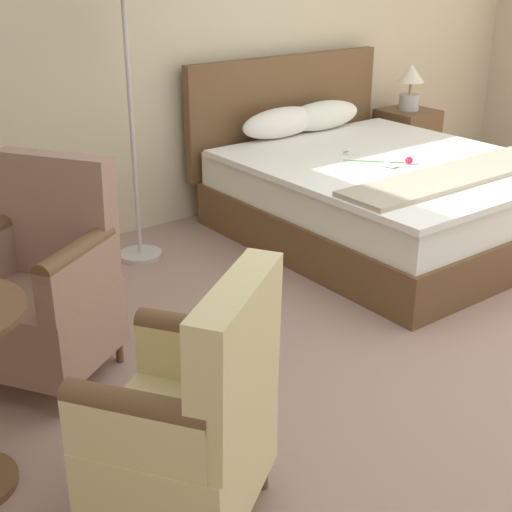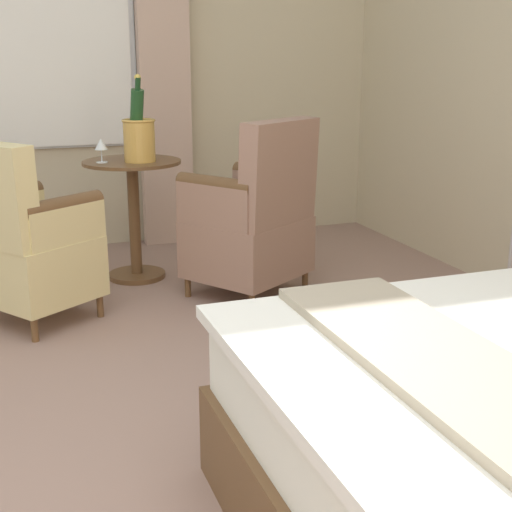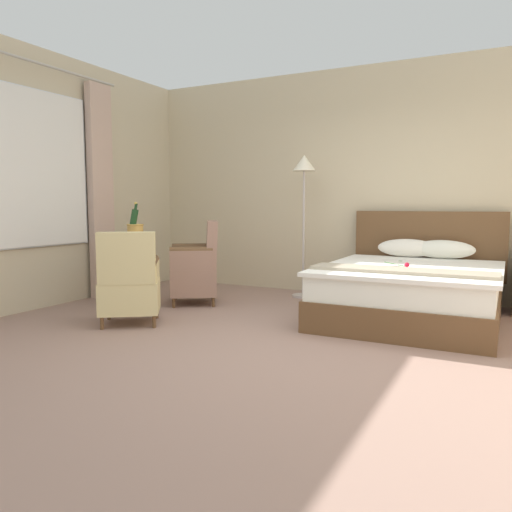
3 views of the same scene
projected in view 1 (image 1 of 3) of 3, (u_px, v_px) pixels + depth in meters
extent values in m
plane|color=gray|center=(503.00, 352.00, 3.52)|extent=(8.10, 8.10, 0.00)
cube|color=beige|center=(200.00, 6.00, 4.90)|extent=(6.72, 0.12, 2.97)
cube|color=brown|center=(382.00, 218.00, 4.87)|extent=(1.68, 2.05, 0.30)
cube|color=white|center=(385.00, 181.00, 4.77)|extent=(1.63, 1.99, 0.23)
cube|color=white|center=(393.00, 163.00, 4.67)|extent=(1.72, 1.93, 0.04)
cube|color=tan|center=(456.00, 175.00, 4.29)|extent=(1.68, 0.37, 0.03)
cube|color=brown|center=(285.00, 111.00, 5.43)|extent=(1.77, 0.08, 0.82)
ellipsoid|color=white|center=(281.00, 123.00, 5.19)|extent=(0.72, 0.25, 0.22)
ellipsoid|color=white|center=(323.00, 116.00, 5.41)|extent=(0.71, 0.23, 0.22)
cylinder|color=#2D6628|center=(376.00, 162.00, 4.58)|extent=(0.29, 0.31, 0.01)
sphere|color=red|center=(409.00, 160.00, 4.54)|extent=(0.05, 0.05, 0.05)
ellipsoid|color=#33702D|center=(346.00, 152.00, 4.78)|extent=(0.05, 0.03, 0.01)
cube|color=white|center=(389.00, 165.00, 4.50)|extent=(0.09, 0.12, 0.00)
cube|color=brown|center=(405.00, 146.00, 6.07)|extent=(0.42, 0.42, 0.61)
sphere|color=olive|center=(424.00, 127.00, 6.14)|extent=(0.02, 0.02, 0.02)
cylinder|color=#B5B0B1|center=(409.00, 102.00, 5.93)|extent=(0.17, 0.17, 0.13)
cylinder|color=olive|center=(410.00, 88.00, 5.88)|extent=(0.02, 0.02, 0.10)
cone|color=#EFE5C6|center=(411.00, 73.00, 5.84)|extent=(0.22, 0.22, 0.14)
cylinder|color=#BEB3B0|center=(141.00, 255.00, 4.63)|extent=(0.28, 0.28, 0.03)
cylinder|color=#BEB3B0|center=(132.00, 131.00, 4.31)|extent=(0.03, 0.03, 1.60)
cylinder|color=brown|center=(65.00, 403.00, 3.03)|extent=(0.04, 0.04, 0.12)
cylinder|color=brown|center=(29.00, 333.00, 3.59)|extent=(0.04, 0.04, 0.12)
cylinder|color=brown|center=(120.00, 351.00, 3.43)|extent=(0.04, 0.04, 0.12)
cube|color=#997361|center=(40.00, 323.00, 3.22)|extent=(0.78, 0.80, 0.32)
cube|color=#997361|center=(57.00, 215.00, 3.24)|extent=(0.43, 0.55, 0.57)
cube|color=#997361|center=(79.00, 277.00, 3.02)|extent=(0.47, 0.35, 0.23)
cylinder|color=brown|center=(76.00, 252.00, 2.97)|extent=(0.47, 0.35, 0.09)
cylinder|color=brown|center=(159.00, 451.00, 2.73)|extent=(0.04, 0.04, 0.12)
cylinder|color=brown|center=(263.00, 474.00, 2.61)|extent=(0.04, 0.04, 0.12)
cube|color=#D8C588|center=(181.00, 455.00, 2.37)|extent=(0.76, 0.74, 0.31)
cube|color=#D8C588|center=(236.00, 359.00, 2.15)|extent=(0.52, 0.42, 0.50)
cube|color=#D8C588|center=(200.00, 353.00, 2.48)|extent=(0.33, 0.43, 0.19)
cylinder|color=brown|center=(200.00, 329.00, 2.45)|extent=(0.33, 0.43, 0.09)
cube|color=#D8C588|center=(138.00, 434.00, 2.07)|extent=(0.33, 0.43, 0.19)
cylinder|color=brown|center=(136.00, 406.00, 2.03)|extent=(0.33, 0.43, 0.09)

